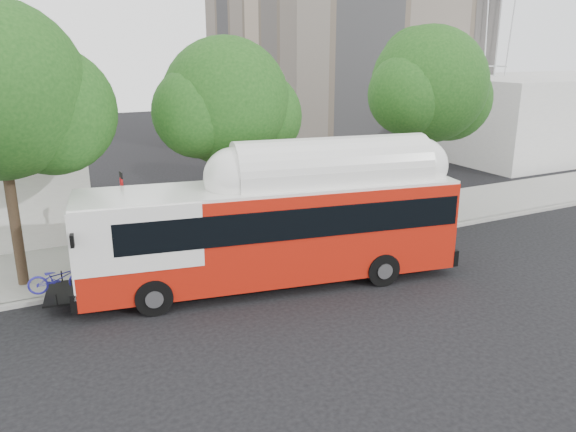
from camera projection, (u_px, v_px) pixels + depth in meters
ground at (322, 297)px, 19.08m from camera, size 120.00×120.00×0.00m
sidewalk at (248, 239)px, 24.60m from camera, size 60.00×5.00×0.15m
curb_strip at (273, 258)px, 22.38m from camera, size 60.00×0.30×0.15m
red_curb_segment at (201, 271)px, 21.08m from camera, size 10.00×0.32×0.16m
street_tree_left at (13, 97)px, 18.21m from camera, size 6.67×5.80×9.74m
street_tree_mid at (235, 106)px, 22.28m from camera, size 5.75×5.00×8.62m
street_tree_right at (435, 89)px, 26.36m from camera, size 6.21×5.40×9.18m
horizon_block at (546, 114)px, 44.88m from camera, size 20.00×12.00×6.00m
transit_bus at (275, 231)px, 19.70m from camera, size 14.27×5.09×4.16m
signal_pole at (125, 226)px, 19.87m from camera, size 0.11×0.38×4.05m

